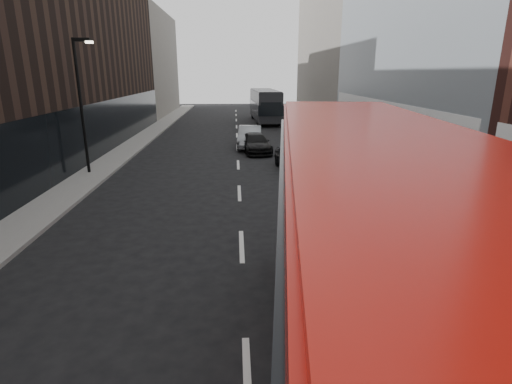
{
  "coord_description": "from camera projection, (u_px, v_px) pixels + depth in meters",
  "views": [
    {
      "loc": [
        -0.15,
        -4.01,
        5.46
      ],
      "look_at": [
        0.36,
        5.82,
        2.5
      ],
      "focal_mm": 28.0,
      "sensor_mm": 36.0,
      "label": 1
    }
  ],
  "objects": [
    {
      "name": "sidewalk_right",
      "position": [
        338.0,
        148.0,
        29.68
      ],
      "size": [
        3.0,
        80.0,
        0.15
      ],
      "primitive_type": "cube",
      "color": "slate",
      "rests_on": "ground"
    },
    {
      "name": "sidewalk_left",
      "position": [
        127.0,
        150.0,
        28.9
      ],
      "size": [
        2.0,
        80.0,
        0.15
      ],
      "primitive_type": "cube",
      "color": "slate",
      "rests_on": "ground"
    },
    {
      "name": "building_victorian",
      "position": [
        335.0,
        34.0,
        45.29
      ],
      "size": [
        6.5,
        24.0,
        21.0
      ],
      "color": "slate",
      "rests_on": "ground"
    },
    {
      "name": "building_left_mid",
      "position": [
        90.0,
        52.0,
        31.52
      ],
      "size": [
        5.0,
        24.0,
        14.0
      ],
      "primitive_type": "cube",
      "color": "black",
      "rests_on": "ground"
    },
    {
      "name": "building_left_far",
      "position": [
        148.0,
        64.0,
        52.7
      ],
      "size": [
        5.0,
        20.0,
        13.0
      ],
      "primitive_type": "cube",
      "color": "slate",
      "rests_on": "ground"
    },
    {
      "name": "street_lamp",
      "position": [
        82.0,
        98.0,
        21.02
      ],
      "size": [
        1.06,
        0.22,
        7.0
      ],
      "color": "black",
      "rests_on": "sidewalk_left"
    },
    {
      "name": "red_bus",
      "position": [
        370.0,
        270.0,
        5.97
      ],
      "size": [
        4.09,
        11.87,
        4.71
      ],
      "rotation": [
        0.0,
        0.0,
        -0.12
      ],
      "color": "#AF120A",
      "rests_on": "ground"
    },
    {
      "name": "grey_bus",
      "position": [
        265.0,
        105.0,
        45.33
      ],
      "size": [
        3.06,
        11.16,
        3.57
      ],
      "rotation": [
        0.0,
        0.0,
        0.04
      ],
      "color": "black",
      "rests_on": "ground"
    },
    {
      "name": "car_a",
      "position": [
        294.0,
        158.0,
        23.0
      ],
      "size": [
        2.12,
        4.39,
        1.45
      ],
      "primitive_type": "imported",
      "rotation": [
        0.0,
        0.0,
        0.1
      ],
      "color": "black",
      "rests_on": "ground"
    },
    {
      "name": "car_b",
      "position": [
        250.0,
        137.0,
        30.1
      ],
      "size": [
        2.03,
        4.93,
        1.59
      ],
      "primitive_type": "imported",
      "rotation": [
        0.0,
        0.0,
        -0.07
      ],
      "color": "gray",
      "rests_on": "ground"
    },
    {
      "name": "car_c",
      "position": [
        255.0,
        143.0,
        28.25
      ],
      "size": [
        2.38,
        4.69,
        1.31
      ],
      "primitive_type": "imported",
      "rotation": [
        0.0,
        0.0,
        0.13
      ],
      "color": "black",
      "rests_on": "ground"
    }
  ]
}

